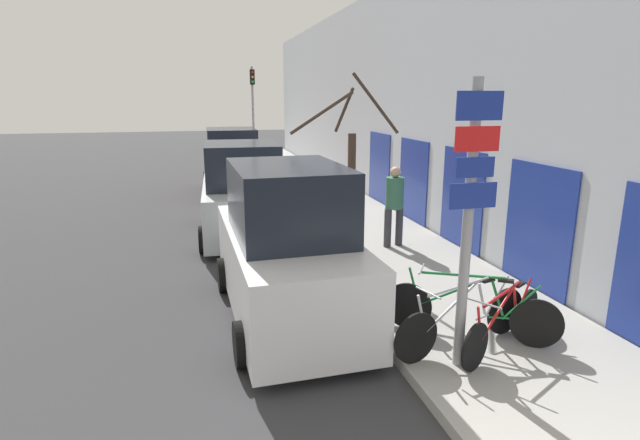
{
  "coord_description": "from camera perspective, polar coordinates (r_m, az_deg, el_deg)",
  "views": [
    {
      "loc": [
        -1.36,
        -1.34,
        3.37
      ],
      "look_at": [
        0.65,
        6.62,
        1.34
      ],
      "focal_mm": 28.0,
      "sensor_mm": 36.0,
      "label": 1
    }
  ],
  "objects": [
    {
      "name": "ground_plane",
      "position": [
        13.06,
        -7.71,
        -1.17
      ],
      "size": [
        80.0,
        80.0,
        0.0
      ],
      "primitive_type": "plane",
      "color": "#333335"
    },
    {
      "name": "sidewalk_curb",
      "position": [
        16.18,
        0.3,
        2.17
      ],
      "size": [
        3.2,
        32.0,
        0.15
      ],
      "color": "#9E9B93",
      "rests_on": "ground"
    },
    {
      "name": "building_facade",
      "position": [
        16.3,
        6.5,
        13.32
      ],
      "size": [
        0.23,
        32.0,
        6.5
      ],
      "color": "#B2B7C1",
      "rests_on": "ground"
    },
    {
      "name": "signpost",
      "position": [
        5.98,
        16.64,
        0.43
      ],
      "size": [
        0.58,
        0.14,
        3.43
      ],
      "color": "#939399",
      "rests_on": "sidewalk_curb"
    },
    {
      "name": "bicycle_0",
      "position": [
        7.03,
        20.24,
        -10.99
      ],
      "size": [
        1.83,
        1.11,
        0.84
      ],
      "rotation": [
        0.0,
        0.0,
        2.11
      ],
      "color": "black",
      "rests_on": "sidewalk_curb"
    },
    {
      "name": "bicycle_1",
      "position": [
        6.9,
        16.06,
        -10.9
      ],
      "size": [
        2.18,
        0.71,
        0.91
      ],
      "rotation": [
        0.0,
        0.0,
        1.84
      ],
      "color": "black",
      "rests_on": "sidewalk_curb"
    },
    {
      "name": "bicycle_2",
      "position": [
        7.19,
        16.74,
        -9.86
      ],
      "size": [
        1.98,
        1.35,
        0.93
      ],
      "rotation": [
        0.0,
        0.0,
        0.98
      ],
      "color": "black",
      "rests_on": "sidewalk_curb"
    },
    {
      "name": "parked_car_0",
      "position": [
        7.63,
        -3.77,
        -3.62
      ],
      "size": [
        2.02,
        4.32,
        2.42
      ],
      "rotation": [
        0.0,
        0.0,
        0.03
      ],
      "color": "silver",
      "rests_on": "ground"
    },
    {
      "name": "parked_car_1",
      "position": [
        12.33,
        -8.82,
        2.82
      ],
      "size": [
        2.24,
        4.24,
        2.31
      ],
      "rotation": [
        0.0,
        0.0,
        -0.04
      ],
      "color": "#B2B7BC",
      "rests_on": "ground"
    },
    {
      "name": "parked_car_2",
      "position": [
        18.0,
        -10.0,
        6.31
      ],
      "size": [
        2.09,
        4.28,
        2.3
      ],
      "rotation": [
        0.0,
        0.0,
        -0.02
      ],
      "color": "maroon",
      "rests_on": "ground"
    },
    {
      "name": "pedestrian_near",
      "position": [
        10.97,
        8.5,
        2.18
      ],
      "size": [
        0.46,
        0.39,
        1.77
      ],
      "rotation": [
        0.0,
        0.0,
        0.21
      ],
      "color": "#333338",
      "rests_on": "sidewalk_curb"
    },
    {
      "name": "street_tree",
      "position": [
        9.55,
        3.5,
        4.19
      ],
      "size": [
        2.05,
        0.83,
        3.66
      ],
      "color": "#3D2D23",
      "rests_on": "sidewalk_curb"
    },
    {
      "name": "traffic_light",
      "position": [
        22.87,
        -7.67,
        12.96
      ],
      "size": [
        0.2,
        0.3,
        4.5
      ],
      "color": "#939399",
      "rests_on": "sidewalk_curb"
    }
  ]
}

